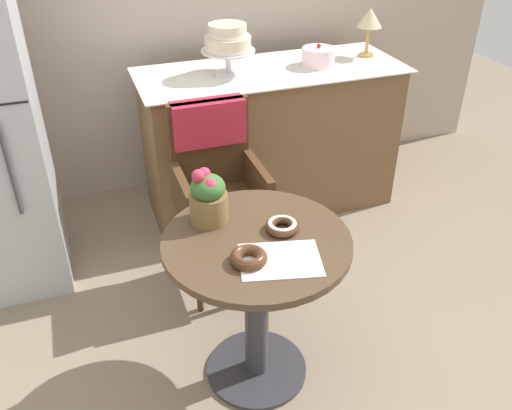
# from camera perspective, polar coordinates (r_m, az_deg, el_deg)

# --- Properties ---
(ground_plane) EXTENTS (8.00, 8.00, 0.00)m
(ground_plane) POSITION_cam_1_polar(r_m,az_deg,el_deg) (2.53, 0.06, -16.87)
(ground_plane) COLOR gray
(cafe_table) EXTENTS (0.72, 0.72, 0.72)m
(cafe_table) POSITION_cam_1_polar(r_m,az_deg,el_deg) (2.17, 0.07, -8.09)
(cafe_table) COLOR #4C3826
(cafe_table) RESTS_ON ground
(wicker_chair) EXTENTS (0.42, 0.45, 0.95)m
(wicker_chair) POSITION_cam_1_polar(r_m,az_deg,el_deg) (2.69, -4.31, 3.91)
(wicker_chair) COLOR #472D19
(wicker_chair) RESTS_ON ground
(paper_napkin) EXTENTS (0.33, 0.27, 0.00)m
(paper_napkin) POSITION_cam_1_polar(r_m,az_deg,el_deg) (1.94, 2.55, -5.77)
(paper_napkin) COLOR white
(paper_napkin) RESTS_ON cafe_table
(donut_front) EXTENTS (0.13, 0.13, 0.04)m
(donut_front) POSITION_cam_1_polar(r_m,az_deg,el_deg) (2.08, 2.75, -2.18)
(donut_front) COLOR #4C2D19
(donut_front) RESTS_ON cafe_table
(donut_mid) EXTENTS (0.13, 0.13, 0.04)m
(donut_mid) POSITION_cam_1_polar(r_m,az_deg,el_deg) (1.91, -0.78, -5.46)
(donut_mid) COLOR #4C2D19
(donut_mid) RESTS_ON cafe_table
(flower_vase) EXTENTS (0.15, 0.15, 0.23)m
(flower_vase) POSITION_cam_1_polar(r_m,az_deg,el_deg) (2.09, -5.00, 0.85)
(flower_vase) COLOR brown
(flower_vase) RESTS_ON cafe_table
(display_counter) EXTENTS (1.56, 0.62, 0.90)m
(display_counter) POSITION_cam_1_polar(r_m,az_deg,el_deg) (3.39, 1.52, 6.87)
(display_counter) COLOR brown
(display_counter) RESTS_ON ground
(tiered_cake_stand) EXTENTS (0.30, 0.30, 0.28)m
(tiered_cake_stand) POSITION_cam_1_polar(r_m,az_deg,el_deg) (3.09, -2.98, 16.79)
(tiered_cake_stand) COLOR silver
(tiered_cake_stand) RESTS_ON display_counter
(round_layer_cake) EXTENTS (0.19, 0.19, 0.13)m
(round_layer_cake) POSITION_cam_1_polar(r_m,az_deg,el_deg) (3.29, 6.54, 15.18)
(round_layer_cake) COLOR silver
(round_layer_cake) RESTS_ON display_counter
(table_lamp) EXTENTS (0.15, 0.15, 0.28)m
(table_lamp) POSITION_cam_1_polar(r_m,az_deg,el_deg) (3.47, 11.83, 18.47)
(table_lamp) COLOR #B28C47
(table_lamp) RESTS_ON display_counter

